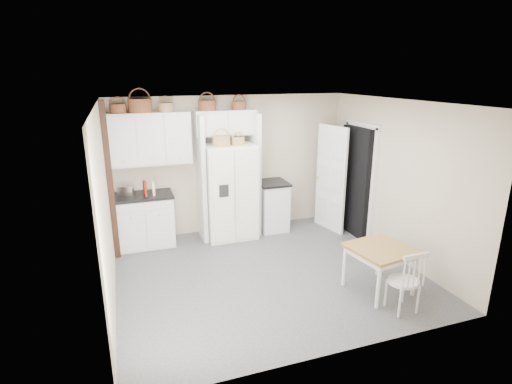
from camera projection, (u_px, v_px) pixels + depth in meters
name	position (u px, v px, depth m)	size (l,w,h in m)	color
floor	(267.00, 272.00, 6.23)	(4.50, 4.50, 0.00)	#39393B
ceiling	(269.00, 102.00, 5.48)	(4.50, 4.50, 0.00)	white
wall_back	(231.00, 164.00, 7.67)	(4.50, 4.50, 0.00)	#B5AB8F
wall_left	(106.00, 209.00, 5.15)	(4.00, 4.00, 0.00)	#B5AB8F
wall_right	(396.00, 180.00, 6.56)	(4.00, 4.00, 0.00)	#B5AB8F
refrigerator	(230.00, 191.00, 7.39)	(0.91, 0.73, 1.76)	white
base_cab_left	(145.00, 221.00, 7.11)	(0.98, 0.62, 0.91)	white
base_cab_right	(272.00, 206.00, 7.86)	(0.53, 0.63, 0.93)	white
dining_table	(379.00, 269.00, 5.64)	(0.79, 0.79, 0.66)	brown
windsor_chair	(403.00, 281.00, 5.14)	(0.41, 0.37, 0.83)	white
counter_left	(142.00, 196.00, 6.97)	(1.02, 0.66, 0.04)	black
counter_right	(272.00, 183.00, 7.72)	(0.57, 0.67, 0.04)	black
toaster	(126.00, 191.00, 6.86)	(0.26, 0.15, 0.18)	silver
cookbook_red	(145.00, 188.00, 6.87)	(0.04, 0.17, 0.25)	maroon
cookbook_cream	(154.00, 188.00, 6.92)	(0.03, 0.16, 0.23)	white
basket_upper_a	(118.00, 109.00, 6.58)	(0.26, 0.26, 0.15)	#602417
basket_upper_b	(140.00, 106.00, 6.68)	(0.39, 0.39, 0.23)	#602417
basket_upper_c	(166.00, 107.00, 6.82)	(0.26, 0.26, 0.15)	olive
basket_bridge_a	(207.00, 105.00, 7.04)	(0.32, 0.32, 0.18)	#602417
basket_bridge_b	(239.00, 105.00, 7.23)	(0.26, 0.26, 0.15)	#602417
basket_fridge_a	(221.00, 141.00, 6.97)	(0.31, 0.31, 0.16)	olive
basket_fridge_b	(238.00, 141.00, 7.07)	(0.23, 0.23, 0.13)	olive
upper_cabinet	(150.00, 139.00, 6.87)	(1.40, 0.34, 0.90)	white
bridge_cabinet	(225.00, 123.00, 7.23)	(1.12, 0.34, 0.45)	white
fridge_panel_left	(201.00, 179.00, 7.23)	(0.08, 0.60, 2.30)	white
fridge_panel_right	(254.00, 174.00, 7.55)	(0.08, 0.60, 2.30)	white
trim_post	(110.00, 183.00, 6.39)	(0.09, 0.09, 2.60)	black
doorway_void	(356.00, 182.00, 7.51)	(0.18, 0.85, 2.05)	black
door_slab	(331.00, 179.00, 7.71)	(0.80, 0.04, 2.05)	white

